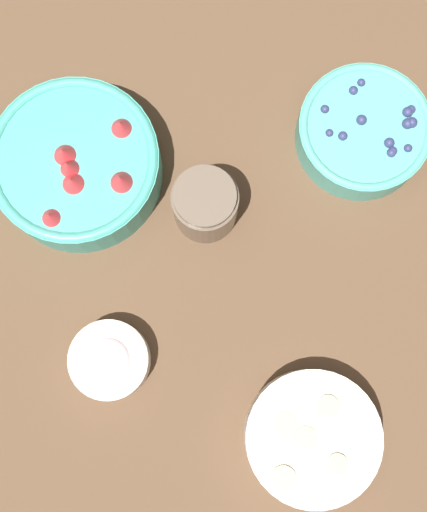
{
  "coord_description": "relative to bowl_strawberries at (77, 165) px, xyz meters",
  "views": [
    {
      "loc": [
        -0.18,
        -0.05,
        0.94
      ],
      "look_at": [
        -0.03,
        -0.04,
        0.04
      ],
      "focal_mm": 50.0,
      "sensor_mm": 36.0,
      "label": 1
    }
  ],
  "objects": [
    {
      "name": "bowl_bananas",
      "position": [
        -0.31,
        -0.34,
        -0.01
      ],
      "size": [
        0.17,
        0.17,
        0.06
      ],
      "color": "white",
      "rests_on": "ground_plane"
    },
    {
      "name": "ground_plane",
      "position": [
        -0.07,
        -0.15,
        -0.04
      ],
      "size": [
        4.0,
        4.0,
        0.0
      ],
      "primitive_type": "plane",
      "color": "brown"
    },
    {
      "name": "jar_chocolate",
      "position": [
        -0.04,
        -0.17,
        0.0
      ],
      "size": [
        0.09,
        0.09,
        0.09
      ],
      "color": "brown",
      "rests_on": "ground_plane"
    },
    {
      "name": "bowl_cream",
      "position": [
        -0.25,
        -0.07,
        -0.02
      ],
      "size": [
        0.1,
        0.1,
        0.05
      ],
      "color": "white",
      "rests_on": "ground_plane"
    },
    {
      "name": "bowl_blueberries",
      "position": [
        0.09,
        -0.37,
        -0.01
      ],
      "size": [
        0.18,
        0.18,
        0.06
      ],
      "color": "#56B7A8",
      "rests_on": "ground_plane"
    },
    {
      "name": "bowl_strawberries",
      "position": [
        0.0,
        0.0,
        0.0
      ],
      "size": [
        0.22,
        0.22,
        0.09
      ],
      "color": "#47AD9E",
      "rests_on": "ground_plane"
    }
  ]
}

